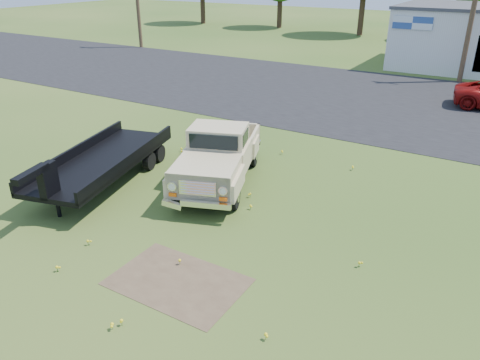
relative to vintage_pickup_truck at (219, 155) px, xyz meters
name	(u,v)px	position (x,y,z in m)	size (l,w,h in m)	color
ground	(200,212)	(0.63, -1.97, -0.99)	(140.00, 140.00, 0.00)	#2C4E19
asphalt_lot	(361,98)	(0.63, 13.03, -0.99)	(90.00, 14.00, 0.02)	black
dirt_patch_a	(178,282)	(2.13, -4.97, -0.99)	(3.00, 2.00, 0.01)	brown
dirt_patch_b	(211,160)	(-1.37, 1.53, -0.99)	(2.20, 1.60, 0.01)	brown
utility_pole_mid	(475,3)	(4.63, 20.03, 3.62)	(1.60, 0.30, 9.00)	#402B1E
vintage_pickup_truck	(219,155)	(0.00, 0.00, 0.00)	(2.11, 5.43, 1.97)	tan
flatbed_trailer	(103,157)	(-3.28, -1.91, -0.10)	(2.16, 6.49, 1.77)	black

